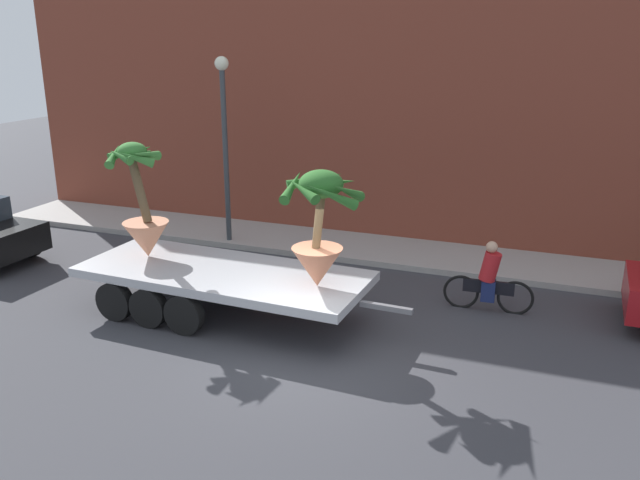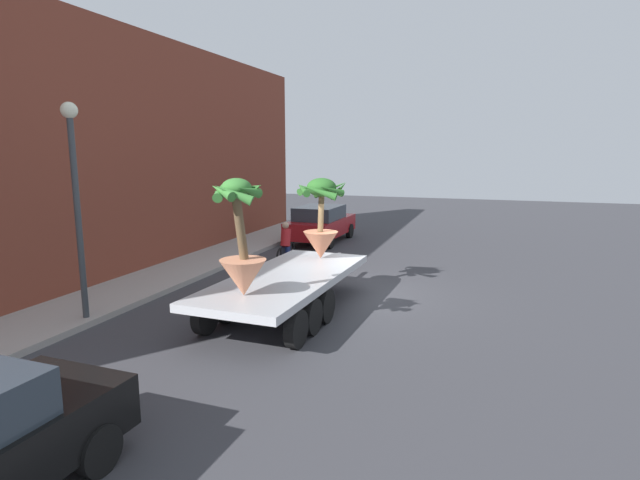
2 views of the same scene
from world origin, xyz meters
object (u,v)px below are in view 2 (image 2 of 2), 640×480
(flatbed_trailer, at_px, (282,286))
(potted_palm_rear, at_px, (321,220))
(street_lamp, at_px, (75,183))
(cyclist, at_px, (286,246))
(potted_palm_middle, at_px, (241,250))
(parked_car, at_px, (321,223))

(flatbed_trailer, xyz_separation_m, potted_palm_rear, (2.39, -0.16, 1.30))
(flatbed_trailer, xyz_separation_m, street_lamp, (-1.87, 4.13, 2.47))
(flatbed_trailer, relative_size, cyclist, 3.77)
(potted_palm_middle, distance_m, cyclist, 7.36)
(parked_car, bearing_deg, potted_palm_rear, -160.98)
(potted_palm_rear, bearing_deg, parked_car, 19.02)
(potted_palm_rear, xyz_separation_m, street_lamp, (-4.26, 4.28, 1.16))
(cyclist, height_order, street_lamp, street_lamp)
(potted_palm_rear, height_order, parked_car, potted_palm_rear)
(potted_palm_middle, distance_m, parked_car, 11.93)
(potted_palm_middle, height_order, parked_car, potted_palm_middle)
(parked_car, relative_size, street_lamp, 0.90)
(cyclist, xyz_separation_m, parked_car, (4.68, 0.32, 0.16))
(parked_car, bearing_deg, potted_palm_middle, -168.86)
(flatbed_trailer, bearing_deg, parked_car, 13.84)
(cyclist, height_order, parked_car, parked_car)
(potted_palm_rear, xyz_separation_m, cyclist, (2.89, 2.29, -1.40))
(potted_palm_rear, height_order, street_lamp, street_lamp)
(flatbed_trailer, distance_m, cyclist, 5.69)
(street_lamp, bearing_deg, parked_car, -8.05)
(flatbed_trailer, bearing_deg, cyclist, 21.98)
(flatbed_trailer, bearing_deg, potted_palm_middle, 174.68)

